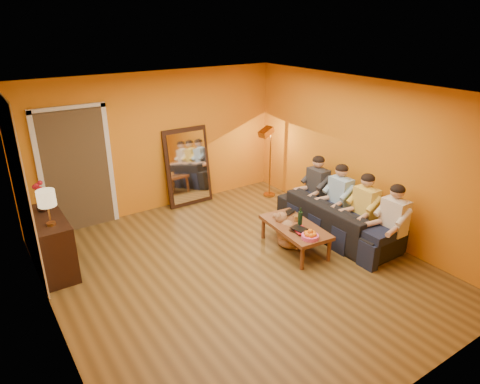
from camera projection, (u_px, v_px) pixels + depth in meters
room_shell at (225, 181)px, 6.12m from camera, size 5.00×5.50×2.60m
white_accent at (19, 187)px, 5.89m from camera, size 0.02×1.90×2.58m
doorway_recess at (75, 169)px, 7.33m from camera, size 1.06×0.30×2.10m
door_jamb_left at (41, 178)px, 6.94m from camera, size 0.08×0.06×2.20m
door_jamb_right at (110, 165)px, 7.53m from camera, size 0.08×0.06×2.20m
door_header at (67, 108)px, 6.83m from camera, size 1.22×0.06×0.08m
mirror_frame at (188, 167)px, 8.34m from camera, size 0.92×0.27×1.51m
mirror_glass at (189, 167)px, 8.31m from camera, size 0.78×0.21×1.35m
sideboard at (52, 244)px, 6.20m from camera, size 0.44×1.18×0.85m
table_lamp at (48, 208)px, 5.71m from camera, size 0.24×0.24×0.51m
sofa at (337, 218)px, 7.24m from camera, size 2.19×0.86×0.64m
coffee_table at (295, 237)px, 6.83m from camera, size 0.73×1.27×0.42m
floor_lamp at (270, 163)px, 8.68m from camera, size 0.34×0.29×1.44m
dog at (287, 230)px, 6.89m from camera, size 0.49×0.58×0.59m
person_far_left at (394, 222)px, 6.42m from camera, size 0.70×0.44×1.22m
person_mid_left at (365, 210)px, 6.85m from camera, size 0.70×0.44×1.22m
person_mid_right at (340, 198)px, 7.27m from camera, size 0.70×0.44×1.22m
person_far_right at (317, 188)px, 7.69m from camera, size 0.70×0.44×1.22m
fruit_bowl at (310, 234)px, 6.32m from camera, size 0.26×0.26×0.16m
wine_bottle at (300, 217)px, 6.68m from camera, size 0.07×0.07×0.31m
tumbler at (296, 218)px, 6.88m from camera, size 0.13×0.13×0.09m
laptop at (290, 214)px, 7.10m from camera, size 0.38×0.30×0.03m
book_lower at (295, 233)px, 6.50m from camera, size 0.22×0.27×0.02m
book_mid at (295, 231)px, 6.50m from camera, size 0.25×0.30×0.02m
book_upper at (295, 231)px, 6.47m from camera, size 0.21×0.26×0.02m
vase at (42, 206)px, 6.20m from camera, size 0.17×0.17×0.17m
flowers at (39, 188)px, 6.09m from camera, size 0.17×0.17×0.48m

